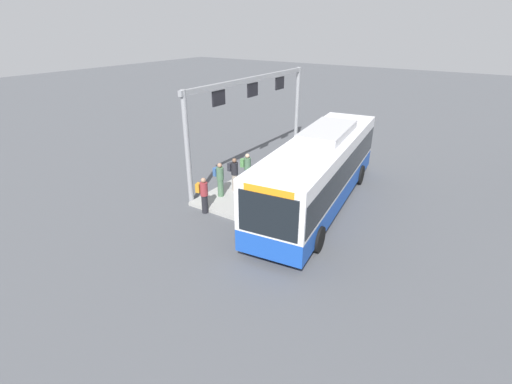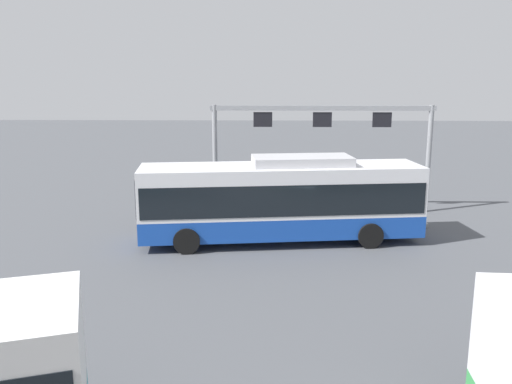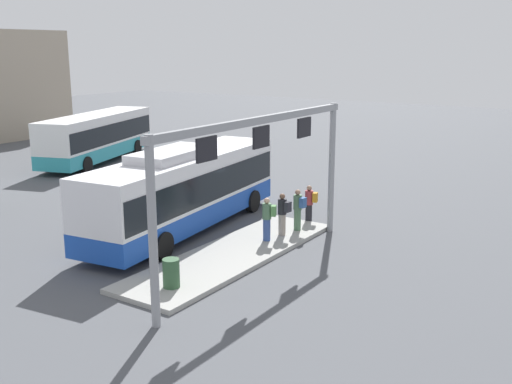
{
  "view_description": "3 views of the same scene",
  "coord_description": "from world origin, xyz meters",
  "px_view_note": "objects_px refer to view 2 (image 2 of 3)",
  "views": [
    {
      "loc": [
        14.43,
        6.16,
        7.7
      ],
      "look_at": [
        2.56,
        -1.73,
        1.16
      ],
      "focal_mm": 25.86,
      "sensor_mm": 36.0,
      "label": 1
    },
    {
      "loc": [
        0.48,
        20.81,
        6.55
      ],
      "look_at": [
        1.02,
        -1.27,
        1.76
      ],
      "focal_mm": 37.63,
      "sensor_mm": 36.0,
      "label": 2
    },
    {
      "loc": [
        -18.17,
        -15.46,
        7.31
      ],
      "look_at": [
        2.51,
        -1.8,
        1.33
      ],
      "focal_mm": 42.2,
      "sensor_mm": 36.0,
      "label": 3
    }
  ],
  "objects_px": {
    "person_waiting_near": "(204,198)",
    "person_boarding": "(236,194)",
    "trash_bin": "(390,205)",
    "bus_main": "(281,197)",
    "person_waiting_mid": "(255,194)",
    "person_waiting_far": "(274,195)"
  },
  "relations": [
    {
      "from": "bus_main",
      "to": "person_waiting_far",
      "type": "bearing_deg",
      "value": -93.13
    },
    {
      "from": "person_boarding",
      "to": "trash_bin",
      "type": "xyz_separation_m",
      "value": [
        -7.27,
        0.31,
        -0.44
      ]
    },
    {
      "from": "person_waiting_near",
      "to": "person_waiting_mid",
      "type": "xyz_separation_m",
      "value": [
        -2.41,
        -0.12,
        0.16
      ]
    },
    {
      "from": "person_waiting_mid",
      "to": "person_waiting_far",
      "type": "height_order",
      "value": "same"
    },
    {
      "from": "person_waiting_far",
      "to": "trash_bin",
      "type": "height_order",
      "value": "person_waiting_far"
    },
    {
      "from": "person_waiting_near",
      "to": "trash_bin",
      "type": "distance_m",
      "value": 8.78
    },
    {
      "from": "bus_main",
      "to": "person_boarding",
      "type": "relative_size",
      "value": 6.77
    },
    {
      "from": "person_boarding",
      "to": "person_waiting_mid",
      "type": "bearing_deg",
      "value": 86.39
    },
    {
      "from": "person_waiting_near",
      "to": "person_waiting_mid",
      "type": "relative_size",
      "value": 1.0
    },
    {
      "from": "person_waiting_near",
      "to": "person_waiting_far",
      "type": "distance_m",
      "value": 3.3
    },
    {
      "from": "bus_main",
      "to": "person_waiting_mid",
      "type": "relative_size",
      "value": 6.77
    },
    {
      "from": "person_waiting_mid",
      "to": "trash_bin",
      "type": "relative_size",
      "value": 1.86
    },
    {
      "from": "person_waiting_mid",
      "to": "person_waiting_far",
      "type": "bearing_deg",
      "value": 84.5
    },
    {
      "from": "trash_bin",
      "to": "person_waiting_far",
      "type": "bearing_deg",
      "value": -0.05
    },
    {
      "from": "person_boarding",
      "to": "person_waiting_mid",
      "type": "relative_size",
      "value": 1.0
    },
    {
      "from": "person_waiting_near",
      "to": "trash_bin",
      "type": "bearing_deg",
      "value": 74.61
    },
    {
      "from": "bus_main",
      "to": "person_waiting_near",
      "type": "bearing_deg",
      "value": -54.17
    },
    {
      "from": "person_waiting_near",
      "to": "person_boarding",
      "type": "bearing_deg",
      "value": 85.78
    },
    {
      "from": "bus_main",
      "to": "person_waiting_near",
      "type": "relative_size",
      "value": 6.77
    },
    {
      "from": "person_boarding",
      "to": "trash_bin",
      "type": "height_order",
      "value": "person_boarding"
    },
    {
      "from": "person_waiting_near",
      "to": "person_waiting_far",
      "type": "xyz_separation_m",
      "value": [
        -3.3,
        0.02,
        0.16
      ]
    },
    {
      "from": "person_boarding",
      "to": "person_waiting_far",
      "type": "xyz_separation_m",
      "value": [
        -1.79,
        0.31,
        0.0
      ]
    }
  ]
}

